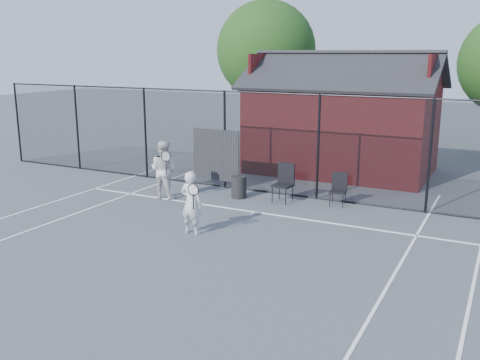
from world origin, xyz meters
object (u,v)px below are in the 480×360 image
at_px(player_back, 163,170).
at_px(chair_right, 338,190).
at_px(player_front, 191,203).
at_px(waste_bin, 239,187).
at_px(chair_left, 283,184).
at_px(clubhouse, 342,126).

relative_size(player_back, chair_right, 1.88).
relative_size(player_front, waste_bin, 2.33).
xyz_separation_m(player_front, chair_left, (0.83, 3.45, -0.21)).
distance_m(player_back, chair_right, 4.97).
height_order(chair_left, waste_bin, chair_left).
distance_m(player_front, waste_bin, 3.36).
height_order(clubhouse, waste_bin, clubhouse).
bearing_deg(player_front, chair_right, 58.54).
xyz_separation_m(player_front, chair_right, (2.33, 3.80, -0.30)).
distance_m(clubhouse, chair_left, 4.88).
distance_m(player_back, waste_bin, 2.23).
height_order(player_front, player_back, player_back).
xyz_separation_m(player_back, chair_left, (3.23, 1.13, -0.30)).
bearing_deg(waste_bin, chair_left, 6.54).
distance_m(clubhouse, chair_right, 4.72).
height_order(chair_left, chair_right, chair_left).
relative_size(clubhouse, chair_right, 7.35).
bearing_deg(clubhouse, player_back, -120.59).
height_order(chair_right, waste_bin, chair_right).
bearing_deg(chair_right, clubhouse, 100.86).
bearing_deg(player_front, chair_left, 76.42).
distance_m(chair_left, chair_right, 1.54).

